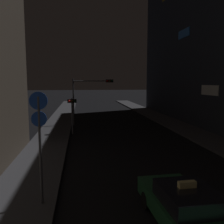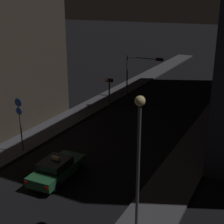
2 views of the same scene
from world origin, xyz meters
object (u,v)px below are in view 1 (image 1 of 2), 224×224
(taxi, at_px, (185,208))
(traffic_light_overhead, at_px, (89,91))
(traffic_light_left_kerb, at_px, (72,108))
(sign_pole_left, at_px, (40,136))

(taxi, height_order, traffic_light_overhead, traffic_light_overhead)
(traffic_light_left_kerb, bearing_deg, traffic_light_overhead, 69.23)
(taxi, height_order, traffic_light_left_kerb, traffic_light_left_kerb)
(traffic_light_left_kerb, relative_size, sign_pole_left, 0.78)
(taxi, distance_m, traffic_light_left_kerb, 15.35)
(taxi, xyz_separation_m, traffic_light_overhead, (-2.24, 19.24, 2.94))
(traffic_light_left_kerb, xyz_separation_m, sign_pole_left, (-0.75, -12.76, 0.35))
(taxi, xyz_separation_m, traffic_light_left_kerb, (-3.94, 14.74, 1.62))
(taxi, xyz_separation_m, sign_pole_left, (-4.69, 1.99, 1.97))
(traffic_light_left_kerb, distance_m, sign_pole_left, 12.78)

